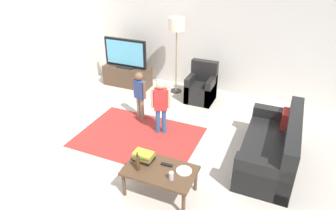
# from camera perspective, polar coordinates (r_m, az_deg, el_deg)

# --- Properties ---
(ground) EXTENTS (7.80, 7.80, 0.00)m
(ground) POSITION_cam_1_polar(r_m,az_deg,el_deg) (5.28, -2.62, -9.08)
(ground) COLOR beige
(wall_back) EXTENTS (6.00, 0.12, 2.70)m
(wall_back) POSITION_cam_1_polar(r_m,az_deg,el_deg) (7.25, 7.74, 13.21)
(wall_back) COLOR silver
(wall_back) RESTS_ON ground
(wall_left) EXTENTS (0.12, 6.00, 2.70)m
(wall_left) POSITION_cam_1_polar(r_m,az_deg,el_deg) (6.43, -28.04, 8.21)
(wall_left) COLOR silver
(wall_left) RESTS_ON ground
(area_rug) EXTENTS (2.20, 1.60, 0.01)m
(area_rug) POSITION_cam_1_polar(r_m,az_deg,el_deg) (5.70, -5.63, -6.00)
(area_rug) COLOR #9E2D28
(area_rug) RESTS_ON ground
(tv_stand) EXTENTS (1.20, 0.44, 0.50)m
(tv_stand) POSITION_cam_1_polar(r_m,az_deg,el_deg) (7.70, -7.68, 5.41)
(tv_stand) COLOR #4C3828
(tv_stand) RESTS_ON ground
(tv) EXTENTS (1.10, 0.28, 0.71)m
(tv) POSITION_cam_1_polar(r_m,az_deg,el_deg) (7.47, -8.06, 9.62)
(tv) COLOR black
(tv) RESTS_ON tv_stand
(couch) EXTENTS (0.80, 1.80, 0.86)m
(couch) POSITION_cam_1_polar(r_m,az_deg,el_deg) (5.17, 19.48, -7.86)
(couch) COLOR black
(couch) RESTS_ON ground
(armchair) EXTENTS (0.60, 0.60, 0.90)m
(armchair) POSITION_cam_1_polar(r_m,az_deg,el_deg) (6.91, 6.36, 3.22)
(armchair) COLOR black
(armchair) RESTS_ON ground
(floor_lamp) EXTENTS (0.36, 0.36, 1.78)m
(floor_lamp) POSITION_cam_1_polar(r_m,az_deg,el_deg) (6.88, 1.65, 14.31)
(floor_lamp) COLOR #262626
(floor_lamp) RESTS_ON ground
(child_near_tv) EXTENTS (0.32, 0.18, 1.01)m
(child_near_tv) POSITION_cam_1_polar(r_m,az_deg,el_deg) (6.02, -5.39, 2.60)
(child_near_tv) COLOR gray
(child_near_tv) RESTS_ON ground
(child_center) EXTENTS (0.35, 0.20, 1.09)m
(child_center) POSITION_cam_1_polar(r_m,az_deg,el_deg) (5.49, -1.39, 0.63)
(child_center) COLOR #33598C
(child_center) RESTS_ON ground
(coffee_table) EXTENTS (1.00, 0.60, 0.42)m
(coffee_table) POSITION_cam_1_polar(r_m,az_deg,el_deg) (4.32, -1.52, -12.61)
(coffee_table) COLOR #513823
(coffee_table) RESTS_ON ground
(book_stack) EXTENTS (0.30, 0.24, 0.15)m
(book_stack) POSITION_cam_1_polar(r_m,az_deg,el_deg) (4.43, -4.63, -9.60)
(book_stack) COLOR black
(book_stack) RESTS_ON coffee_table
(bottle) EXTENTS (0.06, 0.06, 0.29)m
(bottle) POSITION_cam_1_polar(r_m,az_deg,el_deg) (4.23, -5.75, -10.78)
(bottle) COLOR #4C3319
(bottle) RESTS_ON coffee_table
(tv_remote) EXTENTS (0.17, 0.06, 0.02)m
(tv_remote) POSITION_cam_1_polar(r_m,az_deg,el_deg) (4.35, -0.24, -11.25)
(tv_remote) COLOR black
(tv_remote) RESTS_ON coffee_table
(soda_can) EXTENTS (0.07, 0.07, 0.12)m
(soda_can) POSITION_cam_1_polar(r_m,az_deg,el_deg) (4.10, 0.61, -13.26)
(soda_can) COLOR silver
(soda_can) RESTS_ON coffee_table
(plate) EXTENTS (0.22, 0.22, 0.02)m
(plate) POSITION_cam_1_polar(r_m,az_deg,el_deg) (4.26, 3.06, -12.32)
(plate) COLOR white
(plate) RESTS_ON coffee_table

